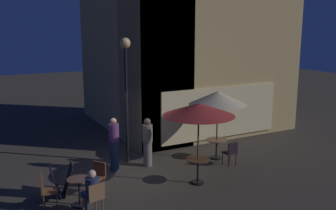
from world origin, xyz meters
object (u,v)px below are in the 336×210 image
at_px(street_lamp_near_corner, 126,73).
at_px(cafe_table_0, 217,144).
at_px(patron_seated_0, 91,189).
at_px(patron_standing_1, 114,144).
at_px(cafe_table_1, 198,166).
at_px(patio_umbrella_1, 199,110).
at_px(cafe_chair_3, 97,175).
at_px(menu_sandwich_board, 62,180).
at_px(cafe_chair_2, 95,196).
at_px(patio_umbrella_0, 218,98).
at_px(patron_standing_2, 148,142).
at_px(cafe_table_2, 79,187).
at_px(cafe_chair_1, 46,188).
at_px(cafe_chair_0, 231,151).

bearing_deg(street_lamp_near_corner, cafe_table_0, -21.72).
distance_m(patron_seated_0, patron_standing_1, 2.97).
bearing_deg(cafe_table_1, patio_umbrella_1, -26.57).
height_order(cafe_table_0, cafe_chair_3, cafe_chair_3).
distance_m(cafe_table_1, cafe_chair_3, 2.98).
height_order(menu_sandwich_board, cafe_chair_2, menu_sandwich_board).
relative_size(patio_umbrella_0, patron_seated_0, 2.07).
distance_m(menu_sandwich_board, patron_standing_2, 3.30).
height_order(cafe_table_2, patio_umbrella_0, patio_umbrella_0).
relative_size(cafe_chair_1, patron_standing_1, 0.55).
relative_size(cafe_table_0, cafe_chair_1, 0.76).
height_order(street_lamp_near_corner, cafe_table_2, street_lamp_near_corner).
bearing_deg(cafe_chair_3, cafe_table_0, 152.30).
xyz_separation_m(patio_umbrella_0, patio_umbrella_1, (-1.78, -1.55, 0.06)).
bearing_deg(cafe_table_0, patron_seated_0, -159.44).
xyz_separation_m(street_lamp_near_corner, cafe_table_2, (-2.37, -2.49, -2.66)).
relative_size(patio_umbrella_0, cafe_chair_0, 2.96).
distance_m(cafe_chair_1, patron_seated_0, 1.25).
height_order(cafe_table_1, cafe_table_2, cafe_table_1).
xyz_separation_m(cafe_table_0, patron_standing_1, (-3.65, 0.60, 0.38)).
xyz_separation_m(cafe_table_2, patron_standing_1, (1.68, 1.91, 0.40)).
xyz_separation_m(cafe_table_2, patron_seated_0, (0.15, -0.63, 0.17)).
bearing_deg(patron_standing_2, cafe_chair_1, 12.78).
distance_m(menu_sandwich_board, cafe_table_2, 0.87).
distance_m(cafe_chair_3, patron_standing_1, 1.77).
relative_size(cafe_table_0, patio_umbrella_0, 0.30).
height_order(menu_sandwich_board, cafe_chair_1, cafe_chair_1).
bearing_deg(cafe_chair_3, patio_umbrella_1, 128.01).
relative_size(cafe_chair_2, patron_standing_2, 0.53).
relative_size(patron_seated_0, patron_standing_2, 0.72).
distance_m(cafe_table_1, cafe_table_2, 3.55).
bearing_deg(cafe_table_0, cafe_table_1, -138.91).
bearing_deg(patron_seated_0, street_lamp_near_corner, -48.52).
xyz_separation_m(patio_umbrella_0, patron_standing_2, (-2.49, 0.51, -1.38)).
distance_m(street_lamp_near_corner, patio_umbrella_1, 3.10).
bearing_deg(patron_standing_2, patron_standing_1, -16.04).
bearing_deg(cafe_chair_3, cafe_chair_2, 31.94).
xyz_separation_m(patio_umbrella_1, cafe_chair_0, (1.81, 0.74, -1.78)).
bearing_deg(cafe_chair_2, patio_umbrella_0, -81.02).
height_order(patio_umbrella_1, patron_seated_0, patio_umbrella_1).
bearing_deg(patron_standing_1, cafe_table_2, -3.84).
relative_size(street_lamp_near_corner, cafe_table_1, 5.58).
bearing_deg(street_lamp_near_corner, cafe_chair_3, -130.70).
height_order(cafe_table_0, cafe_table_1, cafe_table_1).
xyz_separation_m(street_lamp_near_corner, cafe_table_0, (2.96, -1.18, -2.63)).
distance_m(street_lamp_near_corner, cafe_table_1, 3.95).
distance_m(menu_sandwich_board, cafe_chair_3, 0.99).
bearing_deg(cafe_table_0, menu_sandwich_board, -174.93).
bearing_deg(menu_sandwich_board, cafe_chair_1, -121.95).
distance_m(menu_sandwich_board, cafe_chair_1, 0.86).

